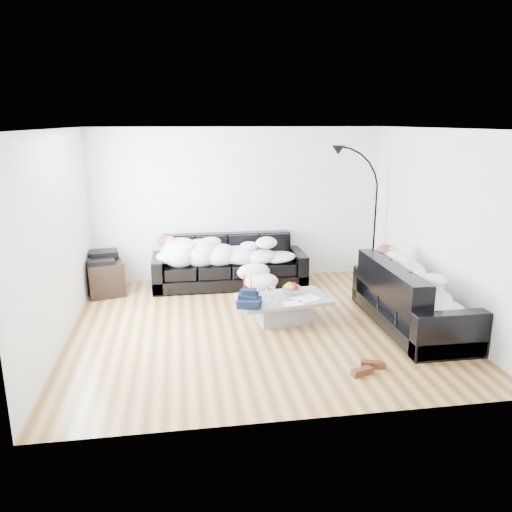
{
  "coord_description": "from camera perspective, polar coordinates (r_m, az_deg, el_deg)",
  "views": [
    {
      "loc": [
        -1.01,
        -6.22,
        2.69
      ],
      "look_at": [
        0.0,
        0.3,
        0.9
      ],
      "focal_mm": 35.0,
      "sensor_mm": 36.0,
      "label": 1
    }
  ],
  "objects": [
    {
      "name": "candle_right",
      "position": [
        6.97,
        -0.57,
        -3.41
      ],
      "size": [
        0.05,
        0.05,
        0.22
      ],
      "primitive_type": "cylinder",
      "rotation": [
        0.0,
        0.0,
        -0.23
      ],
      "color": "maroon",
      "rests_on": "coffee_table"
    },
    {
      "name": "ground",
      "position": [
        6.85,
        0.39,
        -7.93
      ],
      "size": [
        5.0,
        5.0,
        0.0
      ],
      "primitive_type": "plane",
      "color": "brown",
      "rests_on": "ground"
    },
    {
      "name": "floor_lamp",
      "position": [
        8.73,
        13.42,
        3.72
      ],
      "size": [
        0.79,
        0.49,
        2.04
      ],
      "primitive_type": null,
      "rotation": [
        0.0,
        0.0,
        0.27
      ],
      "color": "black",
      "rests_on": "ground"
    },
    {
      "name": "sofa_back",
      "position": [
        8.37,
        -3.07,
        -0.63
      ],
      "size": [
        2.54,
        0.88,
        0.83
      ],
      "primitive_type": "cube",
      "color": "black",
      "rests_on": "ground"
    },
    {
      "name": "navy_jacket",
      "position": [
        6.49,
        -0.52,
        -4.38
      ],
      "size": [
        0.33,
        0.28,
        0.16
      ],
      "primitive_type": null,
      "rotation": [
        0.0,
        0.0,
        -0.03
      ],
      "color": "black",
      "rests_on": "coffee_table"
    },
    {
      "name": "wine_glass_a",
      "position": [
        6.88,
        1.07,
        -3.95
      ],
      "size": [
        0.08,
        0.08,
        0.16
      ],
      "primitive_type": "cylinder",
      "rotation": [
        0.0,
        0.0,
        -0.28
      ],
      "color": "white",
      "rests_on": "coffee_table"
    },
    {
      "name": "newspaper_b",
      "position": [
        6.62,
        4.22,
        -5.43
      ],
      "size": [
        0.27,
        0.2,
        0.01
      ],
      "primitive_type": "cube",
      "rotation": [
        0.0,
        0.0,
        0.07
      ],
      "color": "silver",
      "rests_on": "coffee_table"
    },
    {
      "name": "wine_glass_b",
      "position": [
        6.76,
        0.25,
        -4.32
      ],
      "size": [
        0.08,
        0.08,
        0.15
      ],
      "primitive_type": "cylinder",
      "rotation": [
        0.0,
        0.0,
        0.31
      ],
      "color": "white",
      "rests_on": "coffee_table"
    },
    {
      "name": "sofa_right",
      "position": [
        7.02,
        17.48,
        -4.32
      ],
      "size": [
        0.92,
        2.14,
        0.87
      ],
      "primitive_type": "cube",
      "rotation": [
        0.0,
        0.0,
        1.57
      ],
      "color": "black",
      "rests_on": "ground"
    },
    {
      "name": "wine_glass_c",
      "position": [
        6.8,
        1.92,
        -4.08
      ],
      "size": [
        0.09,
        0.09,
        0.18
      ],
      "primitive_type": "cylinder",
      "rotation": [
        0.0,
        0.0,
        -0.25
      ],
      "color": "white",
      "rests_on": "coffee_table"
    },
    {
      "name": "av_cabinet",
      "position": [
        8.42,
        -16.93,
        -2.22
      ],
      "size": [
        0.72,
        0.9,
        0.54
      ],
      "primitive_type": "cube",
      "rotation": [
        0.0,
        0.0,
        0.26
      ],
      "color": "black",
      "rests_on": "ground"
    },
    {
      "name": "shoes",
      "position": [
        5.79,
        12.47,
        -12.39
      ],
      "size": [
        0.42,
        0.32,
        0.09
      ],
      "primitive_type": null,
      "rotation": [
        0.0,
        0.0,
        0.1
      ],
      "color": "#472311",
      "rests_on": "ground"
    },
    {
      "name": "stereo",
      "position": [
        8.33,
        -17.1,
        -0.03
      ],
      "size": [
        0.5,
        0.42,
        0.13
      ],
      "primitive_type": "cube",
      "rotation": [
        0.0,
        0.0,
        0.19
      ],
      "color": "black",
      "rests_on": "av_cabinet"
    },
    {
      "name": "teal_cushion",
      "position": [
        7.48,
        15.05,
        -0.63
      ],
      "size": [
        0.42,
        0.38,
        0.2
      ],
      "primitive_type": "ellipsoid",
      "rotation": [
        0.0,
        0.0,
        0.24
      ],
      "color": "#0A4C43",
      "rests_on": "sofa_right"
    },
    {
      "name": "ceiling",
      "position": [
        6.31,
        0.43,
        14.35
      ],
      "size": [
        5.0,
        5.0,
        0.0
      ],
      "primitive_type": "plane",
      "color": "white",
      "rests_on": "ground"
    },
    {
      "name": "newspaper_a",
      "position": [
        6.82,
        5.84,
        -4.83
      ],
      "size": [
        0.43,
        0.39,
        0.01
      ],
      "primitive_type": "cube",
      "rotation": [
        0.0,
        0.0,
        0.43
      ],
      "color": "silver",
      "rests_on": "coffee_table"
    },
    {
      "name": "sleeper_right",
      "position": [
        6.95,
        17.62,
        -2.68
      ],
      "size": [
        0.77,
        1.83,
        0.45
      ],
      "primitive_type": null,
      "rotation": [
        0.0,
        0.0,
        1.57
      ],
      "color": "white",
      "rests_on": "sofa_right"
    },
    {
      "name": "coffee_table",
      "position": [
        6.91,
        3.09,
        -6.15
      ],
      "size": [
        1.31,
        0.87,
        0.36
      ],
      "primitive_type": "cube",
      "rotation": [
        0.0,
        0.0,
        0.13
      ],
      "color": "#939699",
      "rests_on": "ground"
    },
    {
      "name": "sleeper_back",
      "position": [
        8.26,
        -3.05,
        0.74
      ],
      "size": [
        2.15,
        0.74,
        0.43
      ],
      "primitive_type": null,
      "color": "white",
      "rests_on": "sofa_back"
    },
    {
      "name": "candle_left",
      "position": [
        6.97,
        -1.35,
        -3.22
      ],
      "size": [
        0.06,
        0.06,
        0.26
      ],
      "primitive_type": "cylinder",
      "rotation": [
        0.0,
        0.0,
        -0.26
      ],
      "color": "maroon",
      "rests_on": "coffee_table"
    },
    {
      "name": "wall_right",
      "position": [
        7.28,
        20.26,
        3.22
      ],
      "size": [
        0.02,
        4.5,
        2.6
      ],
      "primitive_type": "cube",
      "color": "silver",
      "rests_on": "ground"
    },
    {
      "name": "wall_left",
      "position": [
        6.55,
        -21.74,
        1.82
      ],
      "size": [
        0.02,
        4.5,
        2.6
      ],
      "primitive_type": "cube",
      "color": "silver",
      "rests_on": "ground"
    },
    {
      "name": "wall_back",
      "position": [
        8.65,
        -1.99,
        5.91
      ],
      "size": [
        5.0,
        0.02,
        2.6
      ],
      "primitive_type": "cube",
      "color": "silver",
      "rests_on": "ground"
    },
    {
      "name": "fruit_bowl",
      "position": [
        6.99,
        4.1,
        -3.67
      ],
      "size": [
        0.27,
        0.27,
        0.16
      ],
      "primitive_type": "cylinder",
      "rotation": [
        0.0,
        0.0,
        0.05
      ],
      "color": "white",
      "rests_on": "coffee_table"
    }
  ]
}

